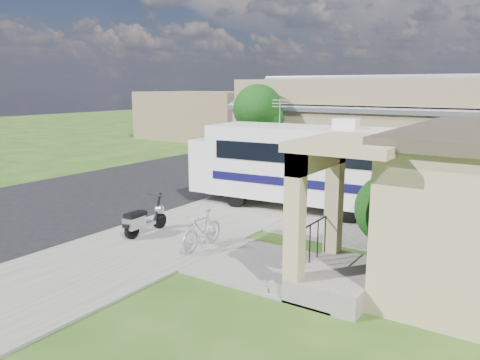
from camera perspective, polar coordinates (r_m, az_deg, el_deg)
The scene contains 18 objects.
ground at distance 14.15m, azimuth -3.98°, elevation -7.06°, with size 120.00×120.00×0.00m, color #1F4212.
street_slab at distance 26.31m, azimuth -3.60°, elevation 1.59°, with size 9.00×80.00×0.02m, color black.
sidewalk_slab at distance 23.01m, azimuth 9.39°, elevation 0.10°, with size 4.00×80.00×0.06m, color #5A5851.
driveway_slab at distance 17.12m, azimuth 9.35°, elevation -3.82°, with size 7.00×6.00×0.05m, color #5A5851.
walk_slab at distance 11.80m, azimuth 4.77°, elevation -10.78°, with size 4.00×3.00×0.05m, color #5A5851.
warehouse at distance 26.03m, azimuth 15.19°, elevation 5.51°, with size 12.50×8.40×5.04m.
distant_bldg_far at distance 41.30m, azimuth -4.03°, elevation 7.92°, with size 10.00×8.00×4.00m, color brown.
distant_bldg_near at distance 50.37m, azimuth 6.28°, elevation 8.04°, with size 8.00×7.00×3.20m, color #806E50.
street_tree_a at distance 23.02m, azimuth 2.47°, elevation 8.33°, with size 2.44×2.40×4.58m.
street_tree_b at distance 31.98m, azimuth 11.96°, elevation 9.20°, with size 2.44×2.40×4.73m.
street_tree_c at distance 40.47m, azimuth 16.78°, elevation 8.97°, with size 2.44×2.40×4.42m.
motorhome at distance 17.29m, azimuth 6.88°, elevation 2.10°, with size 7.94×3.12×3.98m.
shrub at distance 13.05m, azimuth 18.37°, elevation -3.07°, with size 2.14×2.04×2.63m.
scooter at distance 14.43m, azimuth -11.73°, elevation -4.79°, with size 0.61×1.74×1.15m.
bicycle at distance 12.97m, azimuth -4.63°, elevation -6.38°, with size 0.49×1.74×1.04m, color #B3B3BB.
pickup_truck at distance 28.10m, azimuth 2.71°, elevation 3.83°, with size 2.60×5.64×1.57m, color silver.
van at distance 34.24m, azimuth 8.05°, elevation 5.36°, with size 2.65×6.53×1.90m, color silver.
garden_hose at distance 12.20m, azimuth 8.01°, elevation -9.82°, with size 0.37×0.37×0.16m, color #167122.
Camera 1 is at (8.25, -10.59, 4.47)m, focal length 35.00 mm.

